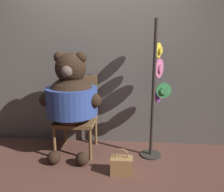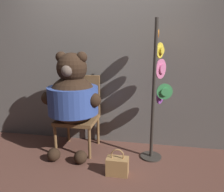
{
  "view_description": "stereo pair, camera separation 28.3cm",
  "coord_description": "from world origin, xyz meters",
  "px_view_note": "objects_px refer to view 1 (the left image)",
  "views": [
    {
      "loc": [
        0.42,
        -2.55,
        1.47
      ],
      "look_at": [
        0.2,
        0.2,
        0.83
      ],
      "focal_mm": 35.0,
      "sensor_mm": 36.0,
      "label": 1
    },
    {
      "loc": [
        0.7,
        -2.51,
        1.47
      ],
      "look_at": [
        0.2,
        0.2,
        0.83
      ],
      "focal_mm": 35.0,
      "sensor_mm": 36.0,
      "label": 2
    }
  ],
  "objects_px": {
    "hat_display_rack": "(156,89)",
    "handbag_on_ground": "(122,165)",
    "teddy_bear": "(72,98)",
    "chair": "(77,112)"
  },
  "relations": [
    {
      "from": "teddy_bear",
      "to": "hat_display_rack",
      "type": "distance_m",
      "value": 1.11
    },
    {
      "from": "teddy_bear",
      "to": "handbag_on_ground",
      "type": "height_order",
      "value": "teddy_bear"
    },
    {
      "from": "hat_display_rack",
      "to": "chair",
      "type": "bearing_deg",
      "value": 175.56
    },
    {
      "from": "chair",
      "to": "handbag_on_ground",
      "type": "distance_m",
      "value": 1.01
    },
    {
      "from": "chair",
      "to": "hat_display_rack",
      "type": "bearing_deg",
      "value": -4.44
    },
    {
      "from": "teddy_bear",
      "to": "handbag_on_ground",
      "type": "relative_size",
      "value": 4.39
    },
    {
      "from": "chair",
      "to": "hat_display_rack",
      "type": "relative_size",
      "value": 0.59
    },
    {
      "from": "hat_display_rack",
      "to": "handbag_on_ground",
      "type": "bearing_deg",
      "value": -128.01
    },
    {
      "from": "teddy_bear",
      "to": "chair",
      "type": "bearing_deg",
      "value": 83.31
    },
    {
      "from": "hat_display_rack",
      "to": "handbag_on_ground",
      "type": "relative_size",
      "value": 5.62
    }
  ]
}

